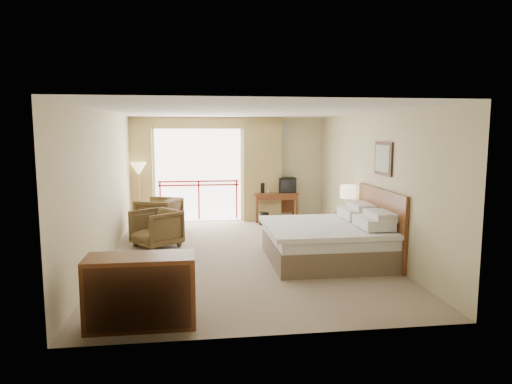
{
  "coord_description": "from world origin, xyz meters",
  "views": [
    {
      "loc": [
        -0.88,
        -8.42,
        2.33
      ],
      "look_at": [
        0.3,
        0.4,
        1.15
      ],
      "focal_mm": 32.0,
      "sensor_mm": 36.0,
      "label": 1
    }
  ],
  "objects": [
    {
      "name": "phone",
      "position": [
        2.21,
        0.43,
        0.67
      ],
      "size": [
        0.2,
        0.17,
        0.07
      ],
      "primitive_type": "cube",
      "rotation": [
        0.0,
        0.0,
        0.29
      ],
      "color": "black",
      "rests_on": "nightstand"
    },
    {
      "name": "balcony_railing",
      "position": [
        -0.8,
        3.46,
        0.81
      ],
      "size": [
        2.09,
        0.03,
        1.02
      ],
      "color": "#B2150F",
      "rests_on": "wall_back"
    },
    {
      "name": "wall_front",
      "position": [
        0.0,
        -3.5,
        1.35
      ],
      "size": [
        5.0,
        0.0,
        5.0
      ],
      "primitive_type": "plane",
      "rotation": [
        -1.57,
        0.0,
        0.0
      ],
      "color": "beige",
      "rests_on": "ground"
    },
    {
      "name": "floor_lamp",
      "position": [
        -2.27,
        3.09,
        1.36
      ],
      "size": [
        0.4,
        0.4,
        1.58
      ],
      "rotation": [
        0.0,
        0.0,
        -0.3
      ],
      "color": "tan",
      "rests_on": "floor"
    },
    {
      "name": "hvac_vent",
      "position": [
        1.3,
        3.47,
        2.35
      ],
      "size": [
        0.5,
        0.04,
        0.5
      ],
      "primitive_type": "cube",
      "color": "silver",
      "rests_on": "wall_back"
    },
    {
      "name": "curtain_left",
      "position": [
        -2.45,
        3.35,
        1.25
      ],
      "size": [
        1.0,
        0.26,
        2.5
      ],
      "primitive_type": "cube",
      "color": "#998451",
      "rests_on": "wall_back"
    },
    {
      "name": "nightstand",
      "position": [
        2.26,
        0.58,
        0.32
      ],
      "size": [
        0.49,
        0.57,
        0.64
      ],
      "primitive_type": "cube",
      "rotation": [
        0.0,
        0.0,
        -0.09
      ],
      "color": "#582915",
      "rests_on": "floor"
    },
    {
      "name": "wall_right",
      "position": [
        2.5,
        0.0,
        1.35
      ],
      "size": [
        0.0,
        7.0,
        7.0
      ],
      "primitive_type": "plane",
      "rotation": [
        1.57,
        0.0,
        -1.57
      ],
      "color": "beige",
      "rests_on": "ground"
    },
    {
      "name": "table_lamp",
      "position": [
        2.26,
        0.63,
        1.08
      ],
      "size": [
        0.32,
        0.32,
        0.57
      ],
      "rotation": [
        0.0,
        0.0,
        0.19
      ],
      "color": "tan",
      "rests_on": "nightstand"
    },
    {
      "name": "valance",
      "position": [
        -0.8,
        3.38,
        2.55
      ],
      "size": [
        4.4,
        0.22,
        0.28
      ],
      "primitive_type": "cube",
      "color": "#998451",
      "rests_on": "wall_back"
    },
    {
      "name": "wall_back",
      "position": [
        0.0,
        3.5,
        1.35
      ],
      "size": [
        5.0,
        0.0,
        5.0
      ],
      "primitive_type": "plane",
      "rotation": [
        1.57,
        0.0,
        0.0
      ],
      "color": "beige",
      "rests_on": "ground"
    },
    {
      "name": "headboard",
      "position": [
        2.46,
        -0.6,
        0.65
      ],
      "size": [
        0.06,
        2.1,
        1.3
      ],
      "primitive_type": "cube",
      "color": "#582915",
      "rests_on": "wall_right"
    },
    {
      "name": "armchair_near",
      "position": [
        -1.69,
        0.84,
        0.0
      ],
      "size": [
        1.16,
        1.16,
        0.76
      ],
      "primitive_type": "imported",
      "rotation": [
        0.0,
        0.0,
        -0.92
      ],
      "color": "#41311B",
      "rests_on": "floor"
    },
    {
      "name": "curtain_right",
      "position": [
        0.85,
        3.35,
        1.25
      ],
      "size": [
        1.0,
        0.26,
        2.5
      ],
      "primitive_type": "cube",
      "color": "#998451",
      "rests_on": "wall_back"
    },
    {
      "name": "desk",
      "position": [
        1.2,
        3.3,
        0.58
      ],
      "size": [
        1.14,
        0.55,
        0.75
      ],
      "rotation": [
        0.0,
        0.0,
        -0.08
      ],
      "color": "#582915",
      "rests_on": "floor"
    },
    {
      "name": "balcony_door",
      "position": [
        -0.8,
        3.48,
        1.2
      ],
      "size": [
        2.4,
        0.0,
        2.4
      ],
      "primitive_type": "plane",
      "rotation": [
        1.57,
        0.0,
        0.0
      ],
      "color": "white",
      "rests_on": "wall_back"
    },
    {
      "name": "wall_left",
      "position": [
        -2.5,
        0.0,
        1.35
      ],
      "size": [
        0.0,
        7.0,
        7.0
      ],
      "primitive_type": "plane",
      "rotation": [
        1.57,
        0.0,
        1.57
      ],
      "color": "beige",
      "rests_on": "ground"
    },
    {
      "name": "dresser",
      "position": [
        -1.55,
        -3.02,
        0.43
      ],
      "size": [
        1.29,
        0.55,
        0.86
      ],
      "rotation": [
        0.0,
        0.0,
        0.07
      ],
      "color": "#582915",
      "rests_on": "floor"
    },
    {
      "name": "bed",
      "position": [
        1.5,
        -0.6,
        0.38
      ],
      "size": [
        2.13,
        2.06,
        0.97
      ],
      "color": "brown",
      "rests_on": "floor"
    },
    {
      "name": "ceiling",
      "position": [
        0.0,
        0.0,
        2.7
      ],
      "size": [
        7.0,
        7.0,
        0.0
      ],
      "primitive_type": "plane",
      "rotation": [
        3.14,
        0.0,
        0.0
      ],
      "color": "white",
      "rests_on": "wall_back"
    },
    {
      "name": "tv",
      "position": [
        1.5,
        3.24,
        0.94
      ],
      "size": [
        0.44,
        0.35,
        0.4
      ],
      "rotation": [
        0.0,
        0.0,
        0.16
      ],
      "color": "black",
      "rests_on": "desk"
    },
    {
      "name": "book",
      "position": [
        -2.0,
        1.66,
        0.59
      ],
      "size": [
        0.23,
        0.26,
        0.02
      ],
      "primitive_type": "imported",
      "rotation": [
        0.0,
        0.0,
        0.39
      ],
      "color": "white",
      "rests_on": "side_table"
    },
    {
      "name": "coffee_maker",
      "position": [
        0.85,
        3.25,
        0.87
      ],
      "size": [
        0.13,
        0.13,
        0.27
      ],
      "primitive_type": "cylinder",
      "rotation": [
        0.0,
        0.0,
        0.04
      ],
      "color": "black",
      "rests_on": "desk"
    },
    {
      "name": "armchair_far",
      "position": [
        -1.74,
        2.21,
        0.0
      ],
      "size": [
        1.15,
        1.14,
        0.81
      ],
      "primitive_type": "imported",
      "rotation": [
        0.0,
        0.0,
        -1.97
      ],
      "color": "#41311B",
      "rests_on": "floor"
    },
    {
      "name": "floor",
      "position": [
        0.0,
        0.0,
        0.0
      ],
      "size": [
        7.0,
        7.0,
        0.0
      ],
      "primitive_type": "plane",
      "color": "gray",
      "rests_on": "ground"
    },
    {
      "name": "wastebasket",
      "position": [
        0.82,
        2.76,
        0.15
      ],
      "size": [
        0.25,
        0.25,
        0.31
      ],
      "primitive_type": "cylinder",
      "rotation": [
        0.0,
        0.0,
        -0.02
      ],
      "color": "black",
      "rests_on": "floor"
    },
    {
      "name": "framed_art",
      "position": [
        2.47,
        -0.6,
        1.85
      ],
      "size": [
        0.04,
        0.72,
        0.6
      ],
      "color": "#321B10",
      "rests_on": "wall_right"
    },
    {
      "name": "cup",
      "position": [
        1.0,
        3.2,
        0.79
      ],
      "size": [
        0.07,
        0.07,
        0.09
      ],
      "primitive_type": "cylinder",
      "rotation": [
        0.0,
        0.0,
        0.16
      ],
      "color": "white",
      "rests_on": "desk"
    },
    {
      "name": "side_table",
      "position": [
        -2.0,
        1.66,
        0.4
      ],
      "size": [
        0.53,
        0.53,
        0.58
      ],
      "rotation": [
        0.0,
        0.0,
        0.33
      ],
      "color": "#321B10",
      "rests_on": "floor"
    }
  ]
}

